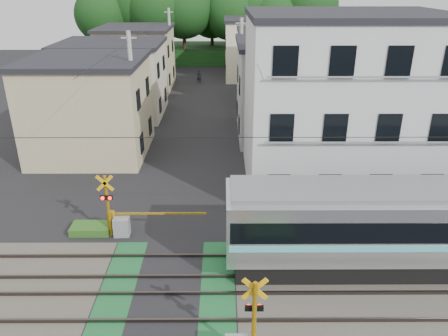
{
  "coord_description": "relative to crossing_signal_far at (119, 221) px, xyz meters",
  "views": [
    {
      "loc": [
        2.07,
        -13.49,
        10.83
      ],
      "look_at": [
        2.16,
        5.0,
        2.75
      ],
      "focal_mm": 35.0,
      "sensor_mm": 36.0,
      "label": 1
    }
  ],
  "objects": [
    {
      "name": "houses_row",
      "position": [
        2.84,
        22.27,
        2.53
      ],
      "size": [
        22.07,
        31.35,
        6.8
      ],
      "color": "tan",
      "rests_on": "ground"
    },
    {
      "name": "catenary",
      "position": [
        8.59,
        -3.62,
        2.98
      ],
      "size": [
        60.0,
        5.04,
        7.0
      ],
      "color": "#2D2D33",
      "rests_on": "ground"
    },
    {
      "name": "ground",
      "position": [
        2.59,
        -3.65,
        -0.71
      ],
      "size": [
        120.0,
        120.0,
        0.0
      ],
      "primitive_type": "plane",
      "color": "black"
    },
    {
      "name": "weed_patches",
      "position": [
        4.34,
        -3.74,
        -0.53
      ],
      "size": [
        10.25,
        8.8,
        0.4
      ],
      "color": "#2D5E1E",
      "rests_on": "ground"
    },
    {
      "name": "apartment_block",
      "position": [
        11.09,
        5.84,
        3.94
      ],
      "size": [
        10.2,
        8.36,
        9.3
      ],
      "color": "silver",
      "rests_on": "ground"
    },
    {
      "name": "crossing_signal_far",
      "position": [
        0.0,
        0.0,
        0.0
      ],
      "size": [
        4.74,
        0.65,
        3.09
      ],
      "color": "#FDB40D",
      "rests_on": "ground"
    },
    {
      "name": "utility_poles",
      "position": [
        1.53,
        19.35,
        3.37
      ],
      "size": [
        7.9,
        42.0,
        8.0
      ],
      "color": "#A5A5A0",
      "rests_on": "ground"
    },
    {
      "name": "track_bed",
      "position": [
        2.59,
        -3.65,
        -0.67
      ],
      "size": [
        120.0,
        120.0,
        0.14
      ],
      "color": "#47423A",
      "rests_on": "ground"
    },
    {
      "name": "pedestrian",
      "position": [
        2.09,
        31.4,
        0.05
      ],
      "size": [
        0.64,
        0.51,
        1.52
      ],
      "primitive_type": "imported",
      "rotation": [
        0.0,
        0.0,
        2.85
      ],
      "color": "#222129",
      "rests_on": "ground"
    },
    {
      "name": "tree_hill",
      "position": [
        3.2,
        44.51,
        5.36
      ],
      "size": [
        40.0,
        13.14,
        11.55
      ],
      "color": "#143A13",
      "rests_on": "ground"
    }
  ]
}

